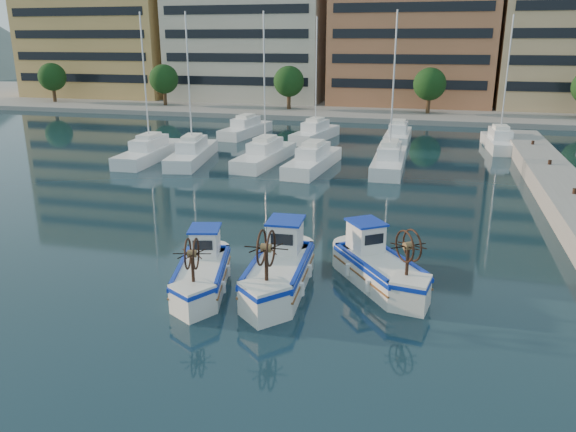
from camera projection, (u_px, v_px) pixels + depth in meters
name	position (u px, v px, depth m)	size (l,w,h in m)	color
ground	(287.00, 291.00, 22.12)	(300.00, 300.00, 0.00)	#172E3C
waterfront	(475.00, 27.00, 76.49)	(180.00, 40.00, 25.60)	gray
yacht_marina	(333.00, 148.00, 48.44)	(38.97, 22.73, 11.50)	white
fishing_boat_a	(202.00, 270.00, 22.17)	(2.81, 4.59, 2.78)	white
fishing_boat_b	(280.00, 268.00, 22.12)	(2.36, 5.16, 3.17)	white
fishing_boat_c	(378.00, 265.00, 22.55)	(4.22, 4.78, 2.95)	white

